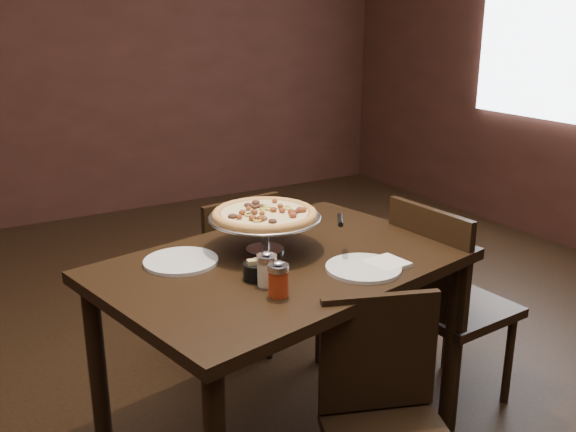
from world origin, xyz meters
TOP-DOWN VIEW (x-y plane):
  - room at (0.06, 0.03)m, footprint 6.04×7.04m
  - dining_table at (0.06, 0.05)m, footprint 1.42×1.09m
  - pizza_stand at (0.05, 0.16)m, footprint 0.42×0.42m
  - parmesan_shaker at (-0.09, -0.12)m, footprint 0.07×0.07m
  - pepper_flake_shaker at (-0.10, -0.21)m, footprint 0.07×0.07m
  - packet_caddy at (-0.10, -0.06)m, footprint 0.09×0.09m
  - napkin_stack at (0.35, -0.19)m, footprint 0.14×0.14m
  - plate_left at (-0.26, 0.20)m, footprint 0.26×0.26m
  - plate_near at (0.25, -0.18)m, footprint 0.26×0.26m
  - serving_spatula at (0.26, -0.03)m, footprint 0.16×0.16m
  - chair_far at (0.17, 0.75)m, footprint 0.45×0.45m
  - chair_near at (0.11, -0.50)m, footprint 0.49×0.49m
  - chair_side at (0.80, -0.03)m, footprint 0.46×0.46m

SIDE VIEW (x-z plane):
  - chair_near at x=0.11m, z-range 0.04..0.85m
  - chair_far at x=0.17m, z-range 0.04..0.89m
  - chair_side at x=0.80m, z-range 0.04..0.96m
  - dining_table at x=0.06m, z-range 0.29..1.09m
  - plate_near at x=0.25m, z-range 0.80..0.81m
  - plate_left at x=-0.26m, z-range 0.80..0.81m
  - napkin_stack at x=0.35m, z-range 0.80..0.81m
  - packet_caddy at x=-0.10m, z-range 0.79..0.86m
  - parmesan_shaker at x=-0.09m, z-range 0.79..0.91m
  - pepper_flake_shaker at x=-0.10m, z-range 0.79..0.91m
  - serving_spatula at x=0.26m, z-range 0.92..0.94m
  - pizza_stand at x=0.05m, z-range 0.85..1.02m
  - room at x=0.06m, z-range -0.02..2.82m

